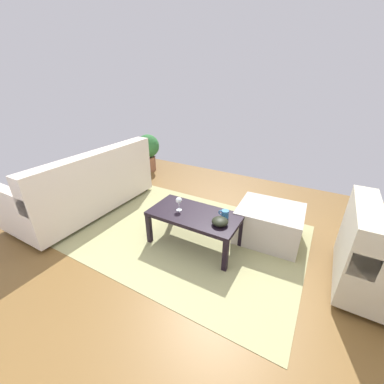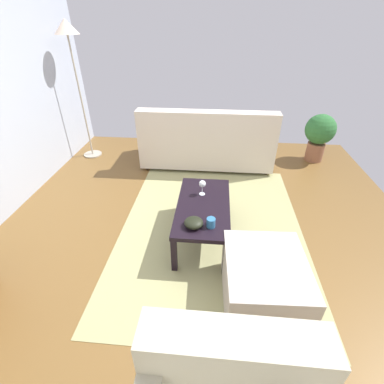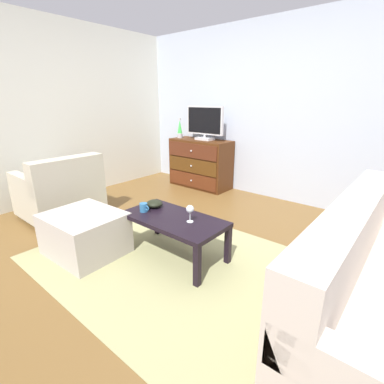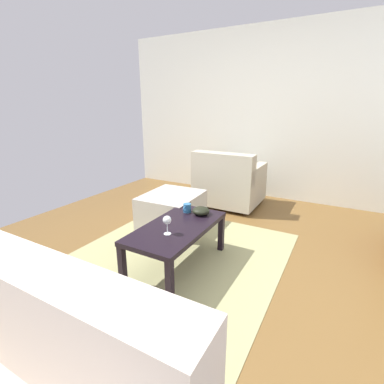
% 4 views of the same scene
% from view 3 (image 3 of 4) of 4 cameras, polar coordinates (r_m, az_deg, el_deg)
% --- Properties ---
extents(ground_plane, '(5.34, 4.79, 0.05)m').
position_cam_3_polar(ground_plane, '(2.93, -3.16, -11.72)').
color(ground_plane, brown).
extents(wall_accent_rear, '(5.34, 0.12, 2.50)m').
position_cam_3_polar(wall_accent_rear, '(4.37, 16.85, 15.08)').
color(wall_accent_rear, '#AEB8C8').
rests_on(wall_accent_rear, ground_plane).
extents(wall_plain_left, '(0.12, 4.79, 2.50)m').
position_cam_3_polar(wall_plain_left, '(4.57, -27.16, 14.00)').
color(wall_plain_left, silver).
rests_on(wall_plain_left, ground_plane).
extents(area_rug, '(2.60, 1.90, 0.01)m').
position_cam_3_polar(area_rug, '(2.67, -2.94, -14.20)').
color(area_rug, tan).
rests_on(area_rug, ground_plane).
extents(dresser, '(1.04, 0.49, 0.80)m').
position_cam_3_polar(dresser, '(4.80, 1.70, 5.78)').
color(dresser, '#48250F').
rests_on(dresser, ground_plane).
extents(tv, '(0.69, 0.18, 0.54)m').
position_cam_3_polar(tv, '(4.68, 2.59, 13.90)').
color(tv, silver).
rests_on(tv, dresser).
extents(lava_lamp, '(0.09, 0.09, 0.33)m').
position_cam_3_polar(lava_lamp, '(4.95, -2.48, 12.56)').
color(lava_lamp, '#B7B7BC').
rests_on(lava_lamp, dresser).
extents(coffee_table, '(0.99, 0.51, 0.40)m').
position_cam_3_polar(coffee_table, '(2.64, -3.76, -6.12)').
color(coffee_table, black).
rests_on(coffee_table, ground_plane).
extents(wine_glass, '(0.07, 0.07, 0.16)m').
position_cam_3_polar(wine_glass, '(2.48, -0.41, -3.58)').
color(wine_glass, silver).
rests_on(wine_glass, coffee_table).
extents(mug, '(0.11, 0.08, 0.08)m').
position_cam_3_polar(mug, '(2.77, -9.72, -3.09)').
color(mug, '#2B6596').
rests_on(mug, coffee_table).
extents(bowl_decorative, '(0.16, 0.16, 0.07)m').
position_cam_3_polar(bowl_decorative, '(2.87, -7.63, -2.35)').
color(bowl_decorative, black).
rests_on(bowl_decorative, coffee_table).
extents(armchair, '(0.80, 0.85, 0.80)m').
position_cam_3_polar(armchair, '(3.89, -24.95, -0.06)').
color(armchair, '#332319').
rests_on(armchair, ground_plane).
extents(ottoman, '(0.73, 0.63, 0.41)m').
position_cam_3_polar(ottoman, '(2.94, -20.82, -7.85)').
color(ottoman, '#B2A9A0').
rests_on(ottoman, ground_plane).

